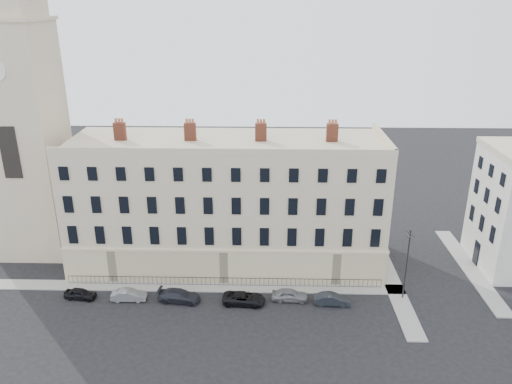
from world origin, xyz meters
TOP-DOWN VIEW (x-y plane):
  - ground at (0.00, 0.00)m, footprint 160.00×160.00m
  - terrace at (-5.97, 11.97)m, footprint 36.22×12.22m
  - church_tower at (-30.00, 14.00)m, footprint 8.00×8.13m
  - pavement_terrace at (-10.00, 5.00)m, footprint 48.00×2.00m
  - pavement_east_return at (13.00, 8.00)m, footprint 2.00×24.00m
  - pavement_adjacent at (23.00, 10.00)m, footprint 2.00×20.00m
  - railings at (-6.00, 5.40)m, footprint 35.00×0.04m
  - car_a at (-21.14, 2.53)m, footprint 3.53×1.74m
  - car_b at (-15.85, 2.35)m, footprint 3.73×1.40m
  - car_c at (-10.49, 2.29)m, footprint 4.72×2.38m
  - car_d at (-3.57, 2.00)m, footprint 4.62×2.38m
  - car_e at (1.28, 2.74)m, footprint 3.90×1.68m
  - car_f at (5.67, 2.08)m, footprint 3.79×1.47m
  - streetlamp at (13.36, 3.29)m, footprint 0.77×1.68m

SIDE VIEW (x-z plane):
  - ground at x=0.00m, z-range 0.00..0.00m
  - pavement_terrace at x=-10.00m, z-range 0.00..0.12m
  - pavement_east_return at x=13.00m, z-range 0.00..0.12m
  - pavement_adjacent at x=23.00m, z-range 0.00..0.12m
  - railings at x=-6.00m, z-range 0.07..1.03m
  - car_a at x=-21.14m, z-range 0.00..1.16m
  - car_b at x=-15.85m, z-range 0.00..1.22m
  - car_f at x=5.67m, z-range 0.00..1.23m
  - car_d at x=-3.57m, z-range 0.00..1.25m
  - car_e at x=1.28m, z-range 0.00..1.31m
  - car_c at x=-10.49m, z-range 0.00..1.31m
  - streetlamp at x=13.36m, z-range 0.44..8.57m
  - terrace at x=-5.97m, z-range -1.00..16.00m
  - church_tower at x=-30.00m, z-range -3.34..40.66m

